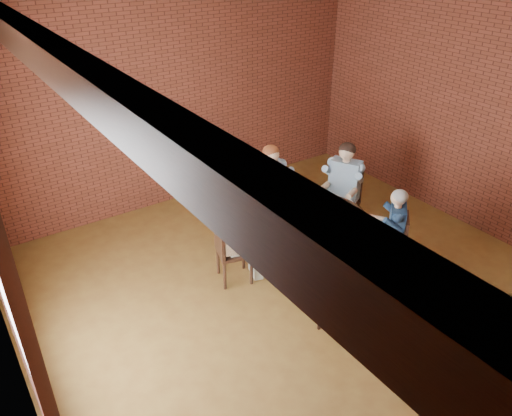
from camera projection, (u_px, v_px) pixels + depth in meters
floor at (315, 305)px, 6.19m from camera, size 7.00×7.00×0.00m
ceiling at (337, 15)px, 4.51m from camera, size 7.00×7.00×0.00m
wall_back at (178, 100)px, 7.87m from camera, size 7.00×0.00×7.00m
wall_right at (501, 124)px, 6.94m from camera, size 0.00×7.00×7.00m
ceiling_beam at (65, 68)px, 3.38m from camera, size 0.22×6.90×0.26m
dining_table at (316, 230)px, 6.71m from camera, size 1.35×1.35×0.75m
chair_a at (344, 197)px, 7.55m from camera, size 0.62×0.62×0.98m
diner_a at (343, 189)px, 7.39m from camera, size 0.89×0.83×1.41m
chair_b at (268, 199)px, 7.50m from camera, size 0.46×0.46×0.97m
diner_b at (272, 191)px, 7.35m from camera, size 0.57×0.70×1.40m
chair_c at (228, 248)px, 6.40m from camera, size 0.51×0.51×0.92m
diner_c at (234, 237)px, 6.34m from camera, size 0.75×0.67×1.31m
chair_d at (334, 291)px, 5.68m from camera, size 0.52×0.52×0.88m
diner_d at (333, 278)px, 5.68m from camera, size 0.69×0.73×1.23m
chair_e at (395, 243)px, 6.52m from camera, size 0.55×0.55×0.90m
diner_e at (391, 233)px, 6.47m from camera, size 0.76×0.76×1.26m
plate_a at (333, 205)px, 6.86m from camera, size 0.26×0.26×0.01m
plate_b at (287, 203)px, 6.91m from camera, size 0.26×0.26×0.01m
plate_c at (294, 226)px, 6.39m from camera, size 0.26×0.26×0.01m
plate_d at (351, 218)px, 6.54m from camera, size 0.26×0.26×0.01m
glass_a at (326, 202)px, 6.79m from camera, size 0.07×0.07×0.14m
glass_b at (311, 206)px, 6.70m from camera, size 0.07×0.07×0.14m
glass_c at (300, 205)px, 6.73m from camera, size 0.07×0.07×0.14m
glass_d at (306, 214)px, 6.51m from camera, size 0.07×0.07×0.14m
glass_e at (306, 217)px, 6.45m from camera, size 0.07×0.07×0.14m
glass_f at (325, 231)px, 6.16m from camera, size 0.07×0.07×0.14m
glass_g at (328, 214)px, 6.52m from camera, size 0.07×0.07×0.14m
glass_h at (339, 211)px, 6.58m from camera, size 0.07×0.07×0.14m
smartphone at (359, 222)px, 6.48m from camera, size 0.11×0.17×0.01m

